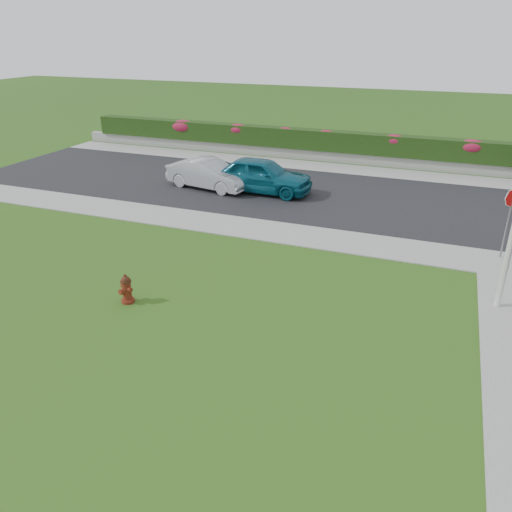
% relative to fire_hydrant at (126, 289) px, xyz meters
% --- Properties ---
extents(ground, '(120.00, 120.00, 0.00)m').
position_rel_fire_hydrant_xyz_m(ground, '(3.10, -2.57, -0.40)').
color(ground, black).
rests_on(ground, ground).
extents(street_far, '(26.00, 8.00, 0.04)m').
position_rel_fire_hydrant_xyz_m(street_far, '(-1.90, 11.43, -0.38)').
color(street_far, black).
rests_on(street_far, ground).
extents(sidewalk_far, '(24.00, 2.00, 0.04)m').
position_rel_fire_hydrant_xyz_m(sidewalk_far, '(-2.90, 6.43, -0.38)').
color(sidewalk_far, gray).
rests_on(sidewalk_far, ground).
extents(curb_corner, '(2.00, 2.00, 0.04)m').
position_rel_fire_hydrant_xyz_m(curb_corner, '(10.10, 6.43, -0.38)').
color(curb_corner, gray).
rests_on(curb_corner, ground).
extents(sidewalk_beyond, '(34.00, 2.00, 0.04)m').
position_rel_fire_hydrant_xyz_m(sidewalk_beyond, '(2.10, 16.43, -0.38)').
color(sidewalk_beyond, gray).
rests_on(sidewalk_beyond, ground).
extents(retaining_wall, '(34.00, 0.40, 0.60)m').
position_rel_fire_hydrant_xyz_m(retaining_wall, '(2.10, 17.93, -0.10)').
color(retaining_wall, gray).
rests_on(retaining_wall, ground).
extents(hedge, '(32.00, 0.90, 1.10)m').
position_rel_fire_hydrant_xyz_m(hedge, '(2.10, 18.03, 0.75)').
color(hedge, black).
rests_on(hedge, retaining_wall).
extents(fire_hydrant, '(0.44, 0.42, 0.85)m').
position_rel_fire_hydrant_xyz_m(fire_hydrant, '(0.00, 0.00, 0.00)').
color(fire_hydrant, '#511C0C').
rests_on(fire_hydrant, ground).
extents(sedan_teal, '(4.69, 1.95, 1.59)m').
position_rel_fire_hydrant_xyz_m(sedan_teal, '(-0.10, 10.89, 0.43)').
color(sedan_teal, '#0D5468').
rests_on(sedan_teal, street_far).
extents(sedan_silver, '(4.33, 2.17, 1.36)m').
position_rel_fire_hydrant_xyz_m(sedan_silver, '(-2.62, 10.56, 0.32)').
color(sedan_silver, '#B6BABF').
rests_on(sedan_silver, street_far).
extents(stop_sign, '(0.52, 0.44, 2.42)m').
position_rel_fire_hydrant_xyz_m(stop_sign, '(9.84, 6.95, 1.38)').
color(stop_sign, slate).
rests_on(stop_sign, ground).
extents(flower_clump_a, '(1.55, 1.00, 0.77)m').
position_rel_fire_hydrant_xyz_m(flower_clump_a, '(-7.98, 17.93, 0.99)').
color(flower_clump_a, '#A31C3F').
rests_on(flower_clump_a, hedge).
extents(flower_clump_b, '(1.27, 0.81, 0.63)m').
position_rel_fire_hydrant_xyz_m(flower_clump_b, '(-4.24, 17.93, 1.04)').
color(flower_clump_b, '#A31C3F').
rests_on(flower_clump_b, hedge).
extents(flower_clump_c, '(1.04, 0.67, 0.52)m').
position_rel_fire_hydrant_xyz_m(flower_clump_c, '(-1.24, 17.93, 1.09)').
color(flower_clump_c, '#A31C3F').
rests_on(flower_clump_c, hedge).
extents(flower_clump_d, '(1.09, 0.70, 0.54)m').
position_rel_fire_hydrant_xyz_m(flower_clump_d, '(1.15, 17.93, 1.08)').
color(flower_clump_d, '#A31C3F').
rests_on(flower_clump_d, hedge).
extents(flower_clump_e, '(1.20, 0.77, 0.60)m').
position_rel_fire_hydrant_xyz_m(flower_clump_e, '(4.92, 17.93, 1.06)').
color(flower_clump_e, '#A31C3F').
rests_on(flower_clump_e, hedge).
extents(flower_clump_f, '(1.41, 0.90, 0.70)m').
position_rel_fire_hydrant_xyz_m(flower_clump_f, '(8.83, 17.93, 1.02)').
color(flower_clump_f, '#A31C3F').
rests_on(flower_clump_f, hedge).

